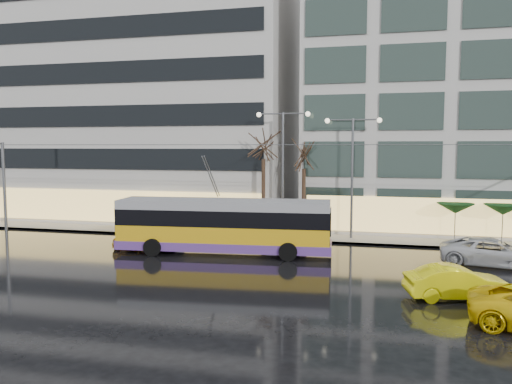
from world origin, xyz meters
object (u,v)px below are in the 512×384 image
(bus_shelter, at_px, (152,207))
(street_lamp_near, at_px, (283,156))
(taxi_a, at_px, (135,234))
(trolleybus, at_px, (224,227))

(bus_shelter, relative_size, street_lamp_near, 0.47)
(street_lamp_near, height_order, taxi_a, street_lamp_near)
(trolleybus, distance_m, taxi_a, 6.87)
(bus_shelter, xyz_separation_m, taxi_a, (1.18, -5.20, -1.23))
(trolleybus, bearing_deg, street_lamp_near, 69.02)
(trolleybus, distance_m, street_lamp_near, 8.26)
(bus_shelter, relative_size, taxi_a, 0.98)
(taxi_a, bearing_deg, trolleybus, -15.35)
(bus_shelter, bearing_deg, taxi_a, -77.24)
(street_lamp_near, xyz_separation_m, taxi_a, (-9.20, -5.31, -5.26))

